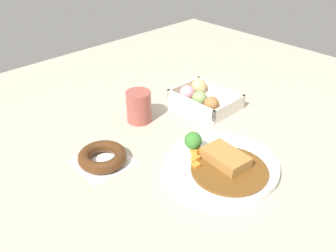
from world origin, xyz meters
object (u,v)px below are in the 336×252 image
(curry_plate, at_px, (221,164))
(coffee_mug, at_px, (139,107))
(chocolate_ring_donut, at_px, (102,157))
(donut_box, at_px, (203,99))

(curry_plate, height_order, coffee_mug, coffee_mug)
(chocolate_ring_donut, xyz_separation_m, coffee_mug, (-0.09, 0.18, 0.03))
(curry_plate, bearing_deg, chocolate_ring_donut, -138.83)
(curry_plate, xyz_separation_m, coffee_mug, (-0.29, 0.00, 0.03))
(donut_box, xyz_separation_m, coffee_mug, (-0.06, -0.19, 0.02))
(curry_plate, height_order, chocolate_ring_donut, curry_plate)
(donut_box, bearing_deg, curry_plate, -40.46)
(curry_plate, relative_size, chocolate_ring_donut, 2.05)
(curry_plate, distance_m, chocolate_ring_donut, 0.27)
(chocolate_ring_donut, distance_m, coffee_mug, 0.20)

